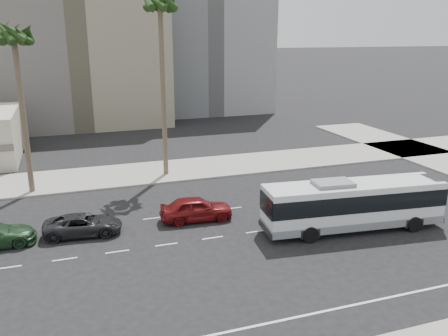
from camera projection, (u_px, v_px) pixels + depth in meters
name	position (u px, v px, depth m)	size (l,w,h in m)	color
ground	(296.00, 226.00, 31.63)	(700.00, 700.00, 0.00)	black
sidewalk_north	(223.00, 166.00, 45.67)	(120.00, 7.00, 0.15)	gray
midrise_beige_west	(76.00, 59.00, 66.21)	(24.00, 18.00, 18.00)	#67635C
midrise_gray_center	(198.00, 30.00, 77.69)	(20.00, 20.00, 26.00)	slate
highrise_far	(202.00, 3.00, 281.10)	(22.00, 22.00, 60.00)	#5D5F63
city_bus	(353.00, 203.00, 30.62)	(12.27, 3.93, 3.47)	silver
car_a	(196.00, 209.00, 32.38)	(5.02, 2.02, 1.71)	maroon
car_b	(83.00, 225.00, 30.10)	(4.94, 2.28, 1.37)	black
palm_near	(160.00, 7.00, 38.79)	(4.83, 4.83, 16.26)	brown
palm_mid	(14.00, 39.00, 34.75)	(4.38, 4.38, 13.57)	brown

